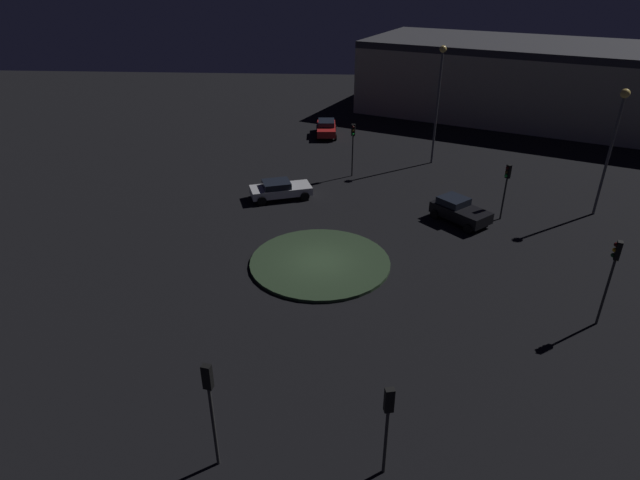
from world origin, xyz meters
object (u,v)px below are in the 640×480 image
object	(u,v)px
car_black	(459,210)
streetlamp_southeast	(615,132)
traffic_light_west	(388,414)
store_building	(534,80)
car_silver	(280,189)
streetlamp_southeast_near	(439,88)
traffic_light_south	(613,267)
traffic_light_southeast	(506,181)
car_red	(326,128)
traffic_light_east	(353,140)
traffic_light_west_near	(210,396)

from	to	relation	value
car_black	streetlamp_southeast	bearing A→B (deg)	58.56
traffic_light_west	store_building	world-z (taller)	store_building
car_black	store_building	world-z (taller)	store_building
car_silver	streetlamp_southeast_near	distance (m)	15.76
traffic_light_south	streetlamp_southeast	bearing A→B (deg)	-90.97
car_silver	streetlamp_southeast_near	xyz separation A→B (m)	(8.46, -12.06, 5.60)
traffic_light_west	traffic_light_southeast	world-z (taller)	traffic_light_southeast
car_silver	car_black	bearing A→B (deg)	-32.87
streetlamp_southeast	store_building	distance (m)	26.39
car_silver	streetlamp_southeast	distance (m)	22.54
car_red	traffic_light_east	bearing A→B (deg)	10.25
traffic_light_south	streetlamp_southeast	size ratio (longest dim) A/B	0.53
traffic_light_west_near	traffic_light_east	bearing A→B (deg)	2.01
car_black	traffic_light_west	world-z (taller)	traffic_light_west
traffic_light_southeast	traffic_light_west_near	bearing A→B (deg)	25.30
car_red	car_black	bearing A→B (deg)	24.12
car_red	traffic_light_south	world-z (taller)	traffic_light_south
car_red	car_black	world-z (taller)	car_black
traffic_light_west_near	traffic_light_southeast	size ratio (longest dim) A/B	1.14
traffic_light_west	traffic_light_southeast	bearing A→B (deg)	-35.44
traffic_light_west	streetlamp_southeast_near	xyz separation A→B (m)	(31.57, -5.52, 3.63)
car_silver	store_building	bearing A→B (deg)	26.17
traffic_light_west	store_building	distance (m)	51.26
car_red	car_black	size ratio (longest dim) A/B	1.07
streetlamp_southeast_near	car_black	bearing A→B (deg)	-178.29
traffic_light_southeast	traffic_light_west	bearing A→B (deg)	37.34
traffic_light_south	traffic_light_southeast	bearing A→B (deg)	-61.32
traffic_light_east	traffic_light_west_near	distance (m)	28.33
traffic_light_west	car_black	bearing A→B (deg)	-28.67
car_red	traffic_light_east	world-z (taller)	traffic_light_east
traffic_light_southeast	car_red	bearing A→B (deg)	-85.10
traffic_light_south	streetlamp_southeast_near	distance (m)	23.36
traffic_light_south	traffic_light_west	distance (m)	13.89
store_building	traffic_light_west	bearing A→B (deg)	92.90
traffic_light_west	streetlamp_southeast_near	size ratio (longest dim) A/B	0.39
car_red	streetlamp_southeast	xyz separation A→B (m)	(-17.31, -19.35, 5.03)
traffic_light_west	streetlamp_southeast_near	distance (m)	32.25
car_silver	streetlamp_southeast	world-z (taller)	streetlamp_southeast
car_silver	traffic_light_southeast	xyz separation A→B (m)	(-2.59, -15.29, 2.04)
traffic_light_west_near	traffic_light_southeast	world-z (taller)	traffic_light_west_near
car_silver	traffic_light_west	size ratio (longest dim) A/B	1.26
traffic_light_west_near	streetlamp_southeast_near	size ratio (longest dim) A/B	0.46
streetlamp_southeast	streetlamp_southeast_near	xyz separation A→B (m)	(9.83, 9.86, 0.51)
traffic_light_east	streetlamp_southeast_near	distance (m)	8.40
traffic_light_west	streetlamp_southeast	xyz separation A→B (m)	(21.74, -15.37, 3.12)
traffic_light_west	traffic_light_east	bearing A→B (deg)	-9.65
traffic_light_west	store_building	size ratio (longest dim) A/B	0.10
traffic_light_south	streetlamp_southeast_near	bearing A→B (deg)	-57.74
traffic_light_west	store_building	xyz separation A→B (m)	(47.91, -18.19, 1.20)
traffic_light_southeast	streetlamp_southeast	xyz separation A→B (m)	(1.22, -6.63, 3.05)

